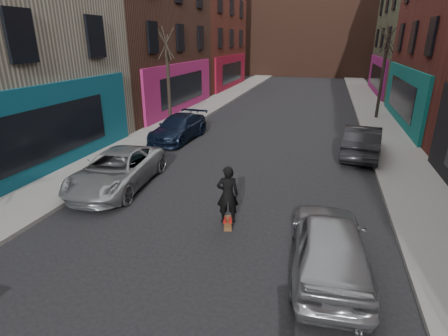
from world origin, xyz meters
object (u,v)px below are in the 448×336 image
Objects in this scene: tree_right_far at (384,65)px; skateboarder at (228,195)px; parked_right_far at (329,244)px; parked_left_end at (179,128)px; parked_right_end at (362,141)px; parked_left_far at (117,170)px; skateboard at (228,223)px; tree_left_far at (168,71)px.

skateboarder is (-5.81, -16.63, -2.57)m from tree_right_far.
parked_right_far is at bearing 135.73° from skateboarder.
tree_right_far reaches higher than skateboarder.
parked_left_end is at bearing -55.13° from parked_right_far.
parked_right_far is (-3.00, -18.07, -2.82)m from tree_right_far.
parked_right_end is at bearing 1.78° from parked_left_end.
skateboarder is at bearing -31.45° from parked_right_far.
parked_left_far is at bearing -83.02° from parked_left_end.
parked_left_far is 4.90m from skateboard.
parked_left_far is at bearing 143.93° from skateboard.
parked_right_far is at bearing -47.43° from parked_left_end.
skateboard is (4.99, -8.16, -0.60)m from parked_left_end.
parked_left_far is 2.77× the size of skateboarder.
skateboarder is (-2.81, 1.44, 0.25)m from parked_right_far.
parked_left_far is at bearing -124.66° from tree_right_far.
tree_left_far is at bearing -154.18° from tree_right_far.
parked_left_end is at bearing -57.04° from tree_left_far.
tree_right_far is at bearing 25.82° from tree_left_far.
parked_right_end is at bearing -135.09° from skateboarder.
parked_left_far is 1.09× the size of parked_right_end.
tree_left_far reaches higher than parked_left_end.
tree_left_far is 1.37× the size of parked_left_far.
parked_left_far is 4.87m from skateboarder.
parked_right_far is 3.22m from skateboard.
tree_right_far is 1.63× the size of parked_right_far.
tree_left_far is 4.01m from parked_left_end.
skateboard is (-2.81, 1.44, -0.66)m from parked_right_far.
parked_left_far is at bearing -77.53° from tree_left_far.
skateboarder is (4.59, -1.59, 0.30)m from parked_left_far.
parked_right_far is at bearing -44.27° from skateboard.
tree_left_far reaches higher than parked_right_end.
tree_left_far is 15.53m from parked_right_far.
parked_left_end is (-0.40, 6.57, -0.01)m from parked_left_far.
tree_right_far is 18.51m from parked_left_far.
parked_right_end is 8.94m from skateboarder.
tree_left_far reaches higher than skateboarder.
parked_left_end is at bearing -75.55° from skateboarder.
tree_right_far is 3.96× the size of skateboarder.
parked_right_end is (1.40, 9.33, 0.01)m from parked_right_far.
parked_right_far is 3.17m from skateboarder.
tree_left_far is 1.45× the size of parked_left_end.
tree_right_far is (12.40, 6.00, 0.15)m from tree_left_far.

